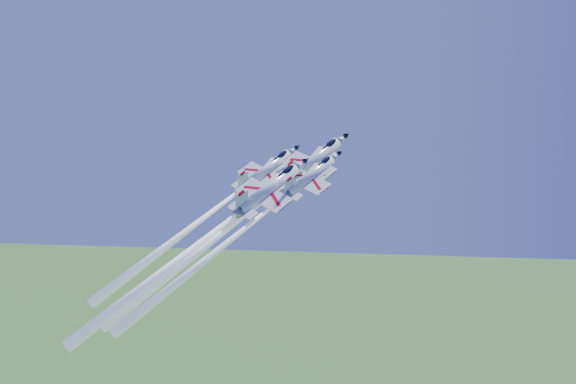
# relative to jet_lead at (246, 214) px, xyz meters

# --- Properties ---
(jet_lead) EXTENTS (29.82, 36.21, 38.34)m
(jet_lead) POSITION_rel_jet_lead_xyz_m (0.00, 0.00, 0.00)
(jet_lead) COLOR white
(jet_left) EXTENTS (26.13, 31.36, 32.85)m
(jet_left) POSITION_rel_jet_lead_xyz_m (-7.50, 4.28, -0.94)
(jet_left) COLOR white
(jet_right) EXTENTS (25.77, 31.47, 33.49)m
(jet_right) POSITION_rel_jet_lead_xyz_m (1.11, -7.42, -0.65)
(jet_right) COLOR white
(jet_slot) EXTENTS (26.88, 32.09, 33.47)m
(jet_slot) POSITION_rel_jet_lead_xyz_m (-5.04, -9.77, -1.80)
(jet_slot) COLOR white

